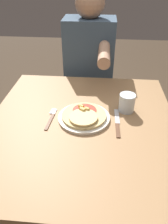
{
  "coord_description": "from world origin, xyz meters",
  "views": [
    {
      "loc": [
        0.09,
        -0.83,
        1.41
      ],
      "look_at": [
        0.01,
        0.03,
        0.8
      ],
      "focal_mm": 35.0,
      "sensor_mm": 36.0,
      "label": 1
    }
  ],
  "objects": [
    {
      "name": "pizza",
      "position": [
        0.01,
        0.03,
        0.79
      ],
      "size": [
        0.22,
        0.22,
        0.04
      ],
      "color": "#DBBC7A",
      "rests_on": "plate"
    },
    {
      "name": "person_diner",
      "position": [
        -0.01,
        0.68,
        0.75
      ],
      "size": [
        0.35,
        0.52,
        1.28
      ],
      "color": "#2D2D38",
      "rests_on": "ground_plane"
    },
    {
      "name": "plate",
      "position": [
        0.01,
        0.03,
        0.77
      ],
      "size": [
        0.26,
        0.26,
        0.01
      ],
      "color": "silver",
      "rests_on": "dining_table"
    },
    {
      "name": "knife",
      "position": [
        0.17,
        0.01,
        0.77
      ],
      "size": [
        0.02,
        0.22,
        0.0
      ],
      "color": "brown",
      "rests_on": "dining_table"
    },
    {
      "name": "fork",
      "position": [
        -0.15,
        0.03,
        0.77
      ],
      "size": [
        0.03,
        0.18,
        0.0
      ],
      "color": "brown",
      "rests_on": "dining_table"
    },
    {
      "name": "dining_table",
      "position": [
        0.0,
        0.0,
        0.64
      ],
      "size": [
        0.91,
        0.99,
        0.76
      ],
      "color": "#9E754C",
      "rests_on": "ground_plane"
    },
    {
      "name": "ground_plane",
      "position": [
        0.0,
        0.0,
        0.0
      ],
      "size": [
        8.0,
        8.0,
        0.0
      ],
      "primitive_type": "plane",
      "color": "#423323"
    },
    {
      "name": "drinking_glass",
      "position": [
        0.22,
        0.13,
        0.81
      ],
      "size": [
        0.08,
        0.08,
        0.09
      ],
      "color": "silver",
      "rests_on": "dining_table"
    }
  ]
}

